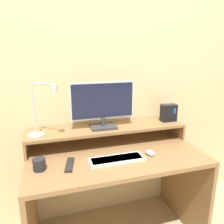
% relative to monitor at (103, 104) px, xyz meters
% --- Properties ---
extents(wall_back, '(6.00, 0.05, 2.50)m').
position_rel_monitor_xyz_m(wall_back, '(0.04, 0.17, 0.19)').
color(wall_back, beige).
rests_on(wall_back, ground_plane).
extents(desk, '(1.27, 0.67, 0.73)m').
position_rel_monitor_xyz_m(desk, '(0.04, -0.20, -0.54)').
color(desk, olive).
rests_on(desk, ground_plane).
extents(monitor_shelf, '(1.27, 0.27, 0.14)m').
position_rel_monitor_xyz_m(monitor_shelf, '(0.04, -0.00, -0.21)').
color(monitor_shelf, olive).
rests_on(monitor_shelf, desk).
extents(monitor, '(0.50, 0.16, 0.37)m').
position_rel_monitor_xyz_m(monitor, '(0.00, 0.00, 0.00)').
color(monitor, '#38383D').
rests_on(monitor, monitor_shelf).
extents(desk_lamp, '(0.22, 0.19, 0.39)m').
position_rel_monitor_xyz_m(desk_lamp, '(-0.46, -0.07, -0.02)').
color(desk_lamp, silver).
rests_on(desk_lamp, monitor_shelf).
extents(router_dock, '(0.13, 0.07, 0.15)m').
position_rel_monitor_xyz_m(router_dock, '(0.59, -0.00, -0.12)').
color(router_dock, black).
rests_on(router_dock, monitor_shelf).
extents(keyboard, '(0.38, 0.12, 0.02)m').
position_rel_monitor_xyz_m(keyboard, '(0.02, -0.31, -0.32)').
color(keyboard, white).
rests_on(keyboard, desk).
extents(mouse, '(0.06, 0.09, 0.03)m').
position_rel_monitor_xyz_m(mouse, '(0.28, -0.29, -0.32)').
color(mouse, silver).
rests_on(mouse, desk).
extents(remote_control, '(0.08, 0.18, 0.02)m').
position_rel_monitor_xyz_m(remote_control, '(-0.30, -0.29, -0.32)').
color(remote_control, black).
rests_on(remote_control, desk).
extents(mug, '(0.08, 0.08, 0.08)m').
position_rel_monitor_xyz_m(mug, '(-0.49, -0.28, -0.29)').
color(mug, '#232328').
rests_on(mug, desk).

